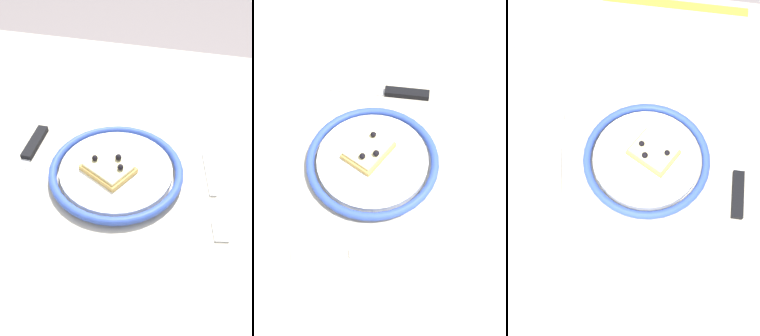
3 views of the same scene
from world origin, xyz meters
TOP-DOWN VIEW (x-y plane):
  - ground_plane at (0.00, 0.00)m, footprint 6.00×6.00m
  - dining_table at (0.00, 0.00)m, footprint 1.05×0.91m
  - plate at (-0.01, 0.02)m, footprint 0.24×0.24m
  - pizza_slice_near at (-0.00, 0.03)m, footprint 0.10×0.10m
  - knife at (0.16, 0.01)m, footprint 0.02×0.24m
  - fork at (-0.18, 0.03)m, footprint 0.06×0.20m
  - measuring_tape at (0.00, 0.42)m, footprint 0.33×0.03m

SIDE VIEW (x-z plane):
  - ground_plane at x=0.00m, z-range 0.00..0.00m
  - dining_table at x=0.00m, z-range 0.28..1.02m
  - measuring_tape at x=0.00m, z-range 0.74..0.74m
  - fork at x=-0.18m, z-range 0.74..0.75m
  - knife at x=0.16m, z-range 0.74..0.75m
  - plate at x=-0.01m, z-range 0.74..0.76m
  - pizza_slice_near at x=0.00m, z-range 0.75..0.78m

